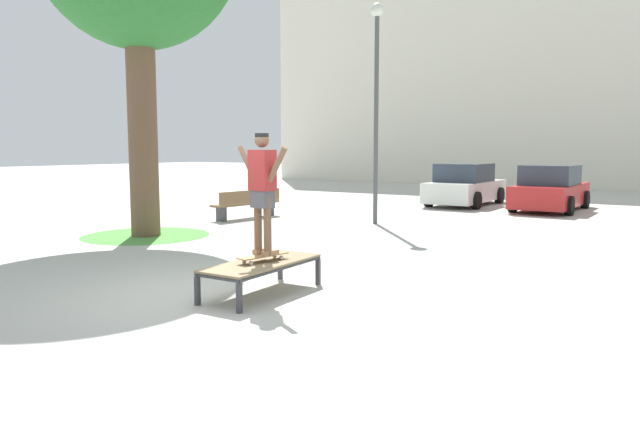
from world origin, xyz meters
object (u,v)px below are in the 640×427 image
object	(u,v)px
car_white	(465,186)
skater	(262,185)
skate_box	(262,265)
skateboard	(263,256)
park_bench	(247,203)
car_red	(550,190)
light_post	(377,81)

from	to	relation	value
car_white	skater	bearing A→B (deg)	-81.90
skate_box	skater	world-z (taller)	skater
skateboard	car_white	bearing A→B (deg)	98.09
skateboard	skater	world-z (taller)	skater
skateboard	park_bench	xyz separation A→B (m)	(-6.02, 6.90, -0.09)
skate_box	car_red	size ratio (longest dim) A/B	0.45
skate_box	car_red	bearing A→B (deg)	86.13
skate_box	park_bench	size ratio (longest dim) A/B	0.79
skater	light_post	xyz separation A→B (m)	(-2.29, 7.80, 2.29)
skater	skateboard	bearing A→B (deg)	-100.83
skateboard	car_red	xyz separation A→B (m)	(0.95, 14.04, 0.15)
light_post	car_red	bearing A→B (deg)	62.48
car_red	park_bench	bearing A→B (deg)	-134.32
park_bench	light_post	bearing A→B (deg)	13.73
car_white	light_post	size ratio (longest dim) A/B	0.72
skate_box	car_red	xyz separation A→B (m)	(0.95, 14.07, 0.28)
skate_box	skater	bearing A→B (deg)	90.26
car_red	light_post	bearing A→B (deg)	-117.52
car_white	car_red	world-z (taller)	same
skateboard	car_red	bearing A→B (deg)	86.12
skateboard	car_red	size ratio (longest dim) A/B	0.19
skateboard	car_red	world-z (taller)	car_red
skater	park_bench	xyz separation A→B (m)	(-6.02, 6.89, -1.08)
skate_box	park_bench	bearing A→B (deg)	131.02
skater	light_post	size ratio (longest dim) A/B	0.29
skater	car_white	bearing A→B (deg)	98.10
car_white	park_bench	xyz separation A→B (m)	(-3.99, -7.42, -0.24)
park_bench	light_post	xyz separation A→B (m)	(3.73, 0.91, 3.38)
skateboard	car_white	world-z (taller)	car_white
skate_box	skater	distance (m)	1.12
skate_box	light_post	bearing A→B (deg)	106.32
car_red	park_bench	distance (m)	9.98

